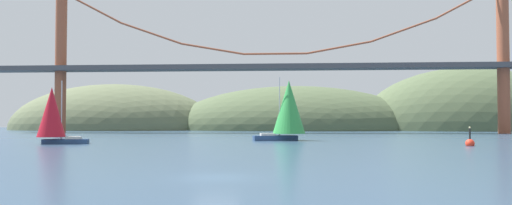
% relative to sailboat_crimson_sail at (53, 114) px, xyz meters
% --- Properties ---
extents(ground_plane, '(360.00, 360.00, 0.00)m').
position_rel_sailboat_crimson_sail_xyz_m(ground_plane, '(27.98, -37.22, -4.03)').
color(ground_plane, '#2D4760').
extents(headland_right, '(69.24, 44.00, 39.71)m').
position_rel_sailboat_crimson_sail_xyz_m(headland_right, '(87.98, 97.78, -4.03)').
color(headland_right, '#4C5B3D').
rests_on(headland_right, ground_plane).
extents(headland_left, '(70.15, 44.00, 30.24)m').
position_rel_sailboat_crimson_sail_xyz_m(headland_left, '(-27.02, 97.78, -4.03)').
color(headland_left, '#5B6647').
rests_on(headland_left, ground_plane).
extents(headland_center, '(82.90, 44.00, 28.39)m').
position_rel_sailboat_crimson_sail_xyz_m(headland_center, '(32.98, 97.78, -4.03)').
color(headland_center, '#4C5B3D').
rests_on(headland_center, ground_plane).
extents(suspension_bridge, '(145.17, 6.00, 36.23)m').
position_rel_sailboat_crimson_sail_xyz_m(suspension_bridge, '(27.98, 57.78, 12.97)').
color(suspension_bridge, brown).
rests_on(suspension_bridge, ground_plane).
extents(sailboat_crimson_sail, '(7.07, 4.36, 8.55)m').
position_rel_sailboat_crimson_sail_xyz_m(sailboat_crimson_sail, '(0.00, 0.00, 0.00)').
color(sailboat_crimson_sail, navy).
rests_on(sailboat_crimson_sail, ground_plane).
extents(sailboat_green_sail, '(8.84, 6.30, 9.92)m').
position_rel_sailboat_crimson_sail_xyz_m(sailboat_green_sail, '(31.59, 13.41, 1.02)').
color(sailboat_green_sail, navy).
rests_on(sailboat_green_sail, ground_plane).
extents(channel_buoy, '(1.10, 1.10, 2.64)m').
position_rel_sailboat_crimson_sail_xyz_m(channel_buoy, '(54.17, -1.37, -3.66)').
color(channel_buoy, red).
rests_on(channel_buoy, ground_plane).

